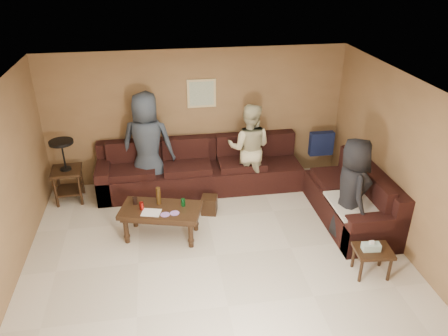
{
  "coord_description": "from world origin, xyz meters",
  "views": [
    {
      "loc": [
        -0.7,
        -5.09,
        4.08
      ],
      "look_at": [
        0.25,
        0.85,
        1.0
      ],
      "focal_mm": 35.0,
      "sensor_mm": 36.0,
      "label": 1
    }
  ],
  "objects_px": {
    "side_table_right": "(372,252)",
    "person_left": "(148,145)",
    "person_middle": "(249,148)",
    "waste_bin": "(209,205)",
    "end_table_left": "(66,170)",
    "sectional_sofa": "(249,183)",
    "coffee_table": "(161,213)",
    "person_right": "(352,190)"
  },
  "relations": [
    {
      "from": "end_table_left",
      "to": "person_left",
      "type": "height_order",
      "value": "person_left"
    },
    {
      "from": "side_table_right",
      "to": "person_middle",
      "type": "height_order",
      "value": "person_middle"
    },
    {
      "from": "waste_bin",
      "to": "person_middle",
      "type": "distance_m",
      "value": 1.29
    },
    {
      "from": "person_middle",
      "to": "person_right",
      "type": "bearing_deg",
      "value": 142.76
    },
    {
      "from": "sectional_sofa",
      "to": "coffee_table",
      "type": "xyz_separation_m",
      "value": [
        -1.58,
        -0.89,
        0.1
      ]
    },
    {
      "from": "waste_bin",
      "to": "person_right",
      "type": "height_order",
      "value": "person_right"
    },
    {
      "from": "waste_bin",
      "to": "coffee_table",
      "type": "bearing_deg",
      "value": -146.18
    },
    {
      "from": "side_table_right",
      "to": "person_left",
      "type": "xyz_separation_m",
      "value": [
        -2.97,
        2.78,
        0.59
      ]
    },
    {
      "from": "side_table_right",
      "to": "sectional_sofa",
      "type": "bearing_deg",
      "value": 118.78
    },
    {
      "from": "sectional_sofa",
      "to": "coffee_table",
      "type": "distance_m",
      "value": 1.82
    },
    {
      "from": "end_table_left",
      "to": "person_middle",
      "type": "height_order",
      "value": "person_middle"
    },
    {
      "from": "sectional_sofa",
      "to": "coffee_table",
      "type": "height_order",
      "value": "sectional_sofa"
    },
    {
      "from": "person_right",
      "to": "waste_bin",
      "type": "bearing_deg",
      "value": 69.15
    },
    {
      "from": "end_table_left",
      "to": "person_right",
      "type": "xyz_separation_m",
      "value": [
        4.41,
        -1.81,
        0.22
      ]
    },
    {
      "from": "side_table_right",
      "to": "person_right",
      "type": "distance_m",
      "value": 1.0
    },
    {
      "from": "coffee_table",
      "to": "side_table_right",
      "type": "relative_size",
      "value": 2.41
    },
    {
      "from": "person_middle",
      "to": "person_right",
      "type": "height_order",
      "value": "person_middle"
    },
    {
      "from": "person_left",
      "to": "person_right",
      "type": "height_order",
      "value": "person_left"
    },
    {
      "from": "coffee_table",
      "to": "waste_bin",
      "type": "height_order",
      "value": "coffee_table"
    },
    {
      "from": "coffee_table",
      "to": "person_left",
      "type": "bearing_deg",
      "value": 96.13
    },
    {
      "from": "coffee_table",
      "to": "person_middle",
      "type": "xyz_separation_m",
      "value": [
        1.65,
        1.28,
        0.4
      ]
    },
    {
      "from": "side_table_right",
      "to": "person_middle",
      "type": "xyz_separation_m",
      "value": [
        -1.17,
        2.62,
        0.47
      ]
    },
    {
      "from": "end_table_left",
      "to": "side_table_right",
      "type": "relative_size",
      "value": 2.08
    },
    {
      "from": "side_table_right",
      "to": "person_left",
      "type": "relative_size",
      "value": 0.29
    },
    {
      "from": "sectional_sofa",
      "to": "person_right",
      "type": "xyz_separation_m",
      "value": [
        1.25,
        -1.35,
        0.5
      ]
    },
    {
      "from": "end_table_left",
      "to": "waste_bin",
      "type": "distance_m",
      "value": 2.57
    },
    {
      "from": "coffee_table",
      "to": "person_middle",
      "type": "bearing_deg",
      "value": 37.8
    },
    {
      "from": "side_table_right",
      "to": "person_middle",
      "type": "distance_m",
      "value": 2.9
    },
    {
      "from": "sectional_sofa",
      "to": "person_left",
      "type": "height_order",
      "value": "person_left"
    },
    {
      "from": "sectional_sofa",
      "to": "coffee_table",
      "type": "relative_size",
      "value": 3.49
    },
    {
      "from": "person_left",
      "to": "person_right",
      "type": "relative_size",
      "value": 1.15
    },
    {
      "from": "coffee_table",
      "to": "person_middle",
      "type": "distance_m",
      "value": 2.12
    },
    {
      "from": "waste_bin",
      "to": "person_middle",
      "type": "bearing_deg",
      "value": 41.35
    },
    {
      "from": "sectional_sofa",
      "to": "waste_bin",
      "type": "bearing_deg",
      "value": -155.59
    },
    {
      "from": "end_table_left",
      "to": "waste_bin",
      "type": "height_order",
      "value": "end_table_left"
    },
    {
      "from": "waste_bin",
      "to": "person_left",
      "type": "bearing_deg",
      "value": 137.64
    },
    {
      "from": "waste_bin",
      "to": "person_middle",
      "type": "xyz_separation_m",
      "value": [
        0.83,
        0.73,
        0.67
      ]
    },
    {
      "from": "waste_bin",
      "to": "person_right",
      "type": "bearing_deg",
      "value": -26.35
    },
    {
      "from": "person_left",
      "to": "person_middle",
      "type": "height_order",
      "value": "person_left"
    },
    {
      "from": "coffee_table",
      "to": "end_table_left",
      "type": "relative_size",
      "value": 1.16
    },
    {
      "from": "waste_bin",
      "to": "person_left",
      "type": "relative_size",
      "value": 0.16
    },
    {
      "from": "end_table_left",
      "to": "coffee_table",
      "type": "bearing_deg",
      "value": -40.67
    }
  ]
}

